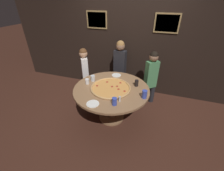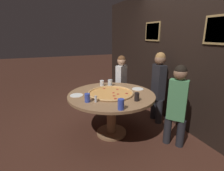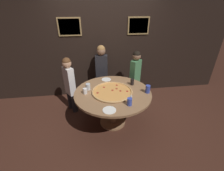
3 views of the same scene
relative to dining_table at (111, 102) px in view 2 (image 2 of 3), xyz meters
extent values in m
plane|color=#422319|center=(0.00, 0.00, -0.59)|extent=(24.00, 24.00, 0.00)
cube|color=black|center=(0.00, 1.32, 0.71)|extent=(6.40, 0.06, 2.60)
cube|color=#9E7F4C|center=(-0.80, 1.28, 1.16)|extent=(0.52, 0.02, 0.40)
cube|color=#B2A893|center=(-0.80, 1.27, 1.16)|extent=(0.46, 0.01, 0.34)
cube|color=#9E7F4C|center=(0.80, 1.28, 1.16)|extent=(0.52, 0.02, 0.40)
cube|color=slate|center=(0.80, 1.27, 1.16)|extent=(0.46, 0.01, 0.34)
cylinder|color=#936B47|center=(0.00, 0.00, 0.13)|extent=(1.44, 1.44, 0.04)
cylinder|color=#936B47|center=(0.00, 0.00, -0.24)|extent=(0.16, 0.16, 0.70)
cylinder|color=#936B47|center=(0.00, 0.00, -0.57)|extent=(0.52, 0.52, 0.04)
cylinder|color=#E0994C|center=(-0.01, -0.01, 0.15)|extent=(0.72, 0.72, 0.01)
torus|color=tan|center=(-0.01, -0.01, 0.16)|extent=(0.76, 0.76, 0.03)
cylinder|color=#A8281E|center=(-0.28, -0.03, 0.16)|extent=(0.04, 0.04, 0.00)
cylinder|color=#A8281E|center=(0.14, -0.01, 0.16)|extent=(0.04, 0.04, 0.00)
cylinder|color=#A8281E|center=(0.09, 0.08, 0.16)|extent=(0.04, 0.04, 0.00)
cylinder|color=#A8281E|center=(0.27, -0.04, 0.16)|extent=(0.04, 0.04, 0.00)
cylinder|color=#A8281E|center=(-0.15, 0.17, 0.16)|extent=(0.04, 0.04, 0.00)
cylinder|color=#A8281E|center=(0.11, 0.23, 0.16)|extent=(0.04, 0.04, 0.00)
cylinder|color=#A8281E|center=(0.00, 0.04, 0.16)|extent=(0.04, 0.04, 0.00)
cylinder|color=black|center=(0.43, 0.23, 0.21)|extent=(0.07, 0.07, 0.12)
cylinder|color=silver|center=(-0.45, 0.15, 0.21)|extent=(0.09, 0.09, 0.12)
cylinder|color=#384CB7|center=(0.63, -0.12, 0.22)|extent=(0.09, 0.09, 0.15)
cylinder|color=#384CB7|center=(0.21, -0.46, 0.21)|extent=(0.08, 0.08, 0.13)
cylinder|color=white|center=(-0.51, 0.01, 0.20)|extent=(0.08, 0.08, 0.11)
cylinder|color=white|center=(-0.13, -0.55, 0.15)|extent=(0.21, 0.21, 0.01)
cylinder|color=white|center=(-0.07, 0.54, 0.15)|extent=(0.20, 0.20, 0.01)
cylinder|color=silver|center=(0.26, -0.35, 0.19)|extent=(0.04, 0.04, 0.08)
cylinder|color=#B7B7BC|center=(0.26, -0.35, 0.24)|extent=(0.04, 0.04, 0.01)
cylinder|color=#232328|center=(0.74, 0.86, -0.37)|extent=(0.17, 0.17, 0.44)
cylinder|color=#232328|center=(0.58, 0.73, -0.37)|extent=(0.17, 0.17, 0.44)
cube|color=#4C8C59|center=(0.66, 0.80, 0.16)|extent=(0.29, 0.28, 0.62)
sphere|color=#8C664C|center=(0.66, 0.80, 0.56)|extent=(0.19, 0.19, 0.19)
sphere|color=black|center=(0.66, 0.80, 0.60)|extent=(0.18, 0.18, 0.18)
cylinder|color=#232328|center=(-0.02, 1.01, -0.35)|extent=(0.14, 0.14, 0.48)
cylinder|color=#232328|center=(-0.23, 1.04, -0.35)|extent=(0.14, 0.14, 0.48)
cube|color=#232328|center=(-0.13, 1.03, 0.22)|extent=(0.30, 0.19, 0.67)
sphere|color=#8C664C|center=(-0.13, 1.03, 0.65)|extent=(0.21, 0.21, 0.21)
sphere|color=#9E703D|center=(-0.13, 1.03, 0.69)|extent=(0.19, 0.19, 0.19)
cylinder|color=#232328|center=(-0.80, 0.49, -0.38)|extent=(0.16, 0.16, 0.44)
cylinder|color=#232328|center=(-0.91, 0.66, -0.38)|extent=(0.16, 0.16, 0.44)
cube|color=white|center=(-0.86, 0.58, 0.15)|extent=(0.26, 0.29, 0.61)
sphere|color=tan|center=(-0.86, 0.58, 0.55)|extent=(0.19, 0.19, 0.19)
sphere|color=brown|center=(-0.86, 0.58, 0.58)|extent=(0.17, 0.17, 0.17)
camera|label=1|loc=(0.78, -2.28, 1.66)|focal=24.00mm
camera|label=2|loc=(2.55, -1.01, 1.09)|focal=28.00mm
camera|label=3|loc=(-0.35, -2.40, 1.56)|focal=24.00mm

